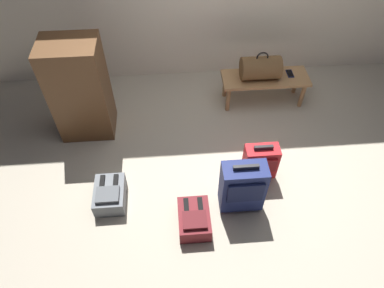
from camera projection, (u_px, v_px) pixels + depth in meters
name	position (u px, v px, depth m)	size (l,w,h in m)	color
ground_plane	(231.00, 162.00, 3.65)	(6.60, 6.60, 0.00)	#B2A893
bench	(265.00, 81.00, 4.06)	(1.00, 0.36, 0.36)	#A87A4C
duffel_bag_brown	(261.00, 68.00, 3.91)	(0.44, 0.26, 0.34)	brown
cell_phone	(290.00, 74.00, 4.05)	(0.07, 0.14, 0.01)	#191E4C
suitcase_upright_navy	(243.00, 187.00, 3.08)	(0.39, 0.23, 0.61)	navy
suitcase_small_red	(260.00, 161.00, 3.36)	(0.32, 0.19, 0.46)	red
backpack_grey	(110.00, 195.00, 3.28)	(0.28, 0.38, 0.21)	slate
backpack_maroon	(194.00, 219.00, 3.11)	(0.28, 0.38, 0.21)	maroon
side_cabinet	(80.00, 90.00, 3.57)	(0.56, 0.44, 1.10)	brown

